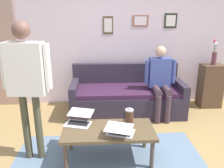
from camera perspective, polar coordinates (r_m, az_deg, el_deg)
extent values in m
plane|color=#9F7F4B|center=(3.06, 2.06, -19.57)|extent=(7.68, 7.68, 0.00)
cube|color=slate|center=(3.10, -0.78, -18.92)|extent=(2.46, 1.40, 0.01)
cube|color=silver|center=(4.66, -0.21, 11.50)|extent=(7.04, 0.10, 2.70)
cube|color=black|center=(4.78, 14.39, 15.02)|extent=(0.25, 0.02, 0.28)
cube|color=silver|center=(4.78, 14.42, 15.01)|extent=(0.19, 0.00, 0.21)
cube|color=brown|center=(4.58, -0.99, 14.40)|extent=(0.20, 0.02, 0.34)
cube|color=silver|center=(4.57, -0.98, 14.40)|extent=(0.15, 0.00, 0.26)
cube|color=#935946|center=(4.65, 7.09, 15.33)|extent=(0.31, 0.02, 0.22)
cube|color=silver|center=(4.64, 7.11, 15.32)|extent=(0.24, 0.00, 0.17)
cube|color=#2E2634|center=(4.35, 3.71, -4.53)|extent=(2.05, 0.88, 0.42)
cube|color=#391D37|center=(4.24, 3.81, -1.51)|extent=(1.81, 0.80, 0.08)
cube|color=#2E2634|center=(4.55, 3.28, 2.35)|extent=(2.05, 0.14, 0.46)
cube|color=#2E2634|center=(4.46, 16.23, -0.41)|extent=(0.12, 0.88, 0.20)
cube|color=#2E2634|center=(4.24, -9.30, -0.87)|extent=(0.12, 0.88, 0.20)
cube|color=brown|center=(2.96, -0.90, -11.52)|extent=(1.16, 0.57, 0.04)
cylinder|color=#504137|center=(2.95, 9.93, -16.84)|extent=(0.05, 0.05, 0.39)
cylinder|color=brown|center=(2.91, -11.47, -17.40)|extent=(0.05, 0.05, 0.39)
cylinder|color=brown|center=(3.32, 8.19, -12.47)|extent=(0.05, 0.05, 0.39)
cylinder|color=brown|center=(3.29, -10.38, -12.89)|extent=(0.05, 0.05, 0.39)
cube|color=silver|center=(2.87, 2.21, -11.94)|extent=(0.38, 0.33, 0.01)
cube|color=black|center=(2.85, 2.12, -11.99)|extent=(0.30, 0.22, 0.00)
cube|color=silver|center=(2.73, 1.72, -10.83)|extent=(0.37, 0.31, 0.04)
cube|color=white|center=(2.73, 1.74, -10.80)|extent=(0.34, 0.28, 0.03)
cube|color=silver|center=(3.09, -8.51, -9.88)|extent=(0.38, 0.30, 0.01)
cube|color=black|center=(3.10, -8.40, -9.61)|extent=(0.30, 0.20, 0.00)
cube|color=silver|center=(3.15, -7.76, -7.05)|extent=(0.37, 0.29, 0.04)
cube|color=#2C2620|center=(3.15, -7.78, -7.07)|extent=(0.34, 0.26, 0.04)
cylinder|color=#4C3323|center=(3.04, 4.31, -8.30)|extent=(0.11, 0.11, 0.19)
cylinder|color=#B7B7BC|center=(2.99, 4.36, -6.48)|extent=(0.11, 0.11, 0.02)
sphere|color=#B2B2B7|center=(2.98, 4.37, -6.07)|extent=(0.03, 0.03, 0.03)
cube|color=black|center=(3.02, 2.99, -8.17)|extent=(0.01, 0.01, 0.14)
cube|color=brown|center=(4.97, 23.26, -0.38)|extent=(0.42, 0.32, 0.86)
cylinder|color=brown|center=(4.85, 24.05, 5.86)|extent=(0.09, 0.09, 0.24)
cylinder|color=#3D7038|center=(4.80, 24.20, 8.56)|extent=(0.01, 0.04, 0.22)
sphere|color=#E24E69|center=(4.78, 24.19, 9.87)|extent=(0.05, 0.05, 0.05)
cylinder|color=#3D7038|center=(4.81, 24.15, 8.38)|extent=(0.02, 0.03, 0.18)
sphere|color=#CE476B|center=(4.80, 24.14, 9.48)|extent=(0.04, 0.04, 0.04)
cylinder|color=#3D7038|center=(4.80, 24.21, 8.15)|extent=(0.01, 0.02, 0.15)
sphere|color=silver|center=(4.79, 24.28, 9.04)|extent=(0.05, 0.05, 0.05)
cylinder|color=#3D7038|center=(4.83, 24.39, 8.23)|extent=(0.02, 0.02, 0.16)
sphere|color=silver|center=(4.83, 24.53, 9.18)|extent=(0.05, 0.05, 0.05)
cylinder|color=#494633|center=(3.16, -20.58, -9.95)|extent=(0.09, 0.09, 0.89)
cylinder|color=#494633|center=(3.11, -17.80, -10.15)|extent=(0.09, 0.09, 0.89)
cube|color=silver|center=(2.87, -20.71, 3.51)|extent=(0.46, 0.23, 0.63)
cylinder|color=silver|center=(2.98, -25.47, 4.01)|extent=(0.09, 0.09, 0.53)
cylinder|color=silver|center=(2.78, -15.76, 4.21)|extent=(0.09, 0.09, 0.53)
sphere|color=brown|center=(2.81, -21.71, 12.36)|extent=(0.20, 0.20, 0.20)
cylinder|color=#47333D|center=(4.05, 13.67, -6.16)|extent=(0.10, 0.10, 0.50)
cylinder|color=#47333D|center=(4.00, 11.32, -6.27)|extent=(0.10, 0.10, 0.50)
cylinder|color=#47333D|center=(4.10, 13.27, -1.31)|extent=(0.12, 0.40, 0.12)
cylinder|color=#47333D|center=(4.05, 10.96, -1.36)|extent=(0.12, 0.40, 0.12)
cube|color=#3F4E94|center=(4.17, 11.72, 2.85)|extent=(0.37, 0.20, 0.52)
cylinder|color=#3F4E94|center=(4.18, 15.06, 3.03)|extent=(0.08, 0.08, 0.42)
cylinder|color=#3F4E94|center=(4.06, 8.68, 3.01)|extent=(0.08, 0.08, 0.42)
sphere|color=tan|center=(4.09, 12.05, 7.93)|extent=(0.19, 0.19, 0.19)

